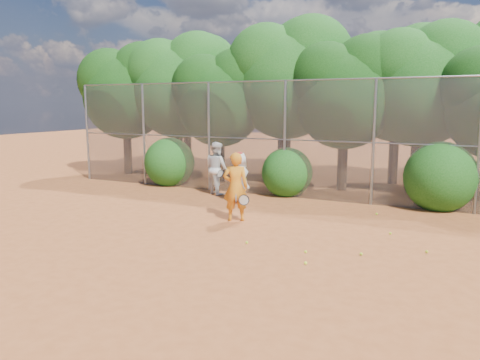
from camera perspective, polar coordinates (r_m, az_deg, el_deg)
The scene contains 24 objects.
ground at distance 10.77m, azimuth -1.07°, elevation -8.09°, with size 80.00×80.00×0.00m, color #AB5526.
fence_back at distance 15.94m, azimuth 8.43°, elevation 4.97°, with size 20.05×0.09×4.03m.
tree_0 at distance 22.27m, azimuth -13.63°, elevation 10.83°, with size 4.38×3.81×6.00m.
tree_1 at distance 21.20m, azimuth -7.43°, elevation 11.73°, with size 4.64×4.03×6.35m.
tree_2 at distance 19.30m, azimuth -2.28°, elevation 10.33°, with size 3.99×3.47×5.47m.
tree_3 at distance 19.22m, azimuth 5.95°, elevation 12.72°, with size 4.89×4.26×6.70m.
tree_4 at distance 17.89m, azimuth 12.87°, elevation 10.76°, with size 4.19×3.64×5.73m.
tree_5 at distance 18.29m, azimuth 21.31°, elevation 11.24°, with size 4.51×3.92×6.17m.
tree_9 at distance 23.68m, azimuth -6.37°, elevation 11.90°, with size 4.83×4.20×6.62m.
tree_10 at distance 21.64m, azimuth 5.48°, elevation 12.94°, with size 5.15×4.48×7.06m.
tree_11 at distance 19.99m, azimuth 18.83°, elevation 11.48°, with size 4.64×4.03×6.35m.
bush_0 at distance 18.92m, azimuth -8.59°, elevation 2.42°, with size 2.00×2.00×2.00m, color #164F13.
bush_1 at distance 16.63m, azimuth 5.76°, elevation 1.20°, with size 1.80×1.80×1.80m, color #164F13.
bush_2 at distance 15.61m, azimuth 23.25°, elevation 0.72°, with size 2.20×2.20×2.20m, color #164F13.
player_yellow at distance 12.90m, azimuth -0.54°, elevation -0.83°, with size 0.92×0.73×1.91m.
player_teen at distance 15.28m, azimuth -0.06°, elevation 0.30°, with size 0.97×0.88×1.68m.
player_white at distance 16.78m, azimuth -2.83°, elevation 1.46°, with size 1.15×1.07×1.89m.
ball_0 at distance 10.47m, azimuth 14.55°, elevation -8.72°, with size 0.07×0.07×0.07m, color #CBEE2B.
ball_1 at distance 12.27m, azimuth 17.86°, elevation -6.21°, with size 0.07×0.07×0.07m, color #CBEE2B.
ball_2 at distance 10.39m, azimuth 8.00°, elevation -8.65°, with size 0.07×0.07×0.07m, color #CBEE2B.
ball_3 at distance 11.07m, azimuth 21.80°, elevation -8.10°, with size 0.07×0.07×0.07m, color #CBEE2B.
ball_4 at distance 10.94m, azimuth 0.83°, elevation -7.63°, with size 0.07×0.07×0.07m, color #CBEE2B.
ball_5 at distance 14.29m, azimuth 16.31°, elevation -3.98°, with size 0.07×0.07×0.07m, color #CBEE2B.
ball_6 at distance 9.68m, azimuth 8.00°, elevation -9.99°, with size 0.07×0.07×0.07m, color #CBEE2B.
Camera 1 is at (4.70, -9.15, 3.20)m, focal length 35.00 mm.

